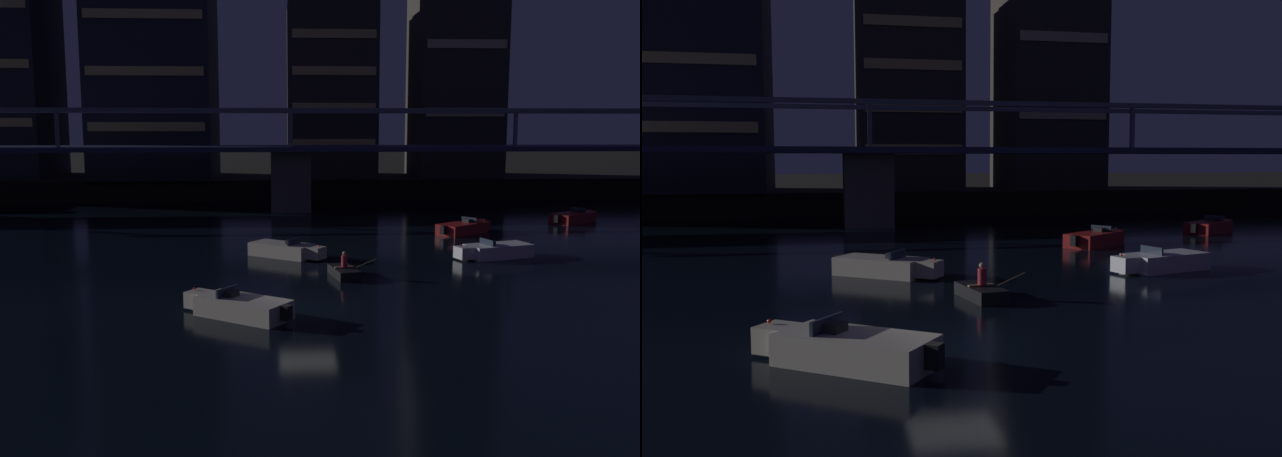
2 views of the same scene
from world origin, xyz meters
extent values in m
plane|color=black|center=(0.00, 0.00, 0.00)|extent=(400.00, 400.00, 0.00)
cube|color=black|center=(0.00, 83.00, 1.10)|extent=(240.00, 80.00, 2.20)
cube|color=#605B51|center=(0.00, 35.00, 2.77)|extent=(3.60, 4.40, 5.55)
cube|color=#2D3856|center=(0.00, 35.00, 5.78)|extent=(86.45, 6.40, 0.45)
cube|color=slate|center=(0.00, 32.10, 9.20)|extent=(86.45, 0.36, 0.36)
cube|color=slate|center=(0.00, 37.90, 9.20)|extent=(86.45, 0.36, 0.36)
cube|color=slate|center=(0.00, 32.10, 7.60)|extent=(0.30, 0.30, 3.20)
cube|color=slate|center=(20.11, 32.10, 7.60)|extent=(0.30, 0.30, 3.20)
cube|color=#282833|center=(-14.40, 48.77, 16.06)|extent=(12.77, 12.34, 27.72)
cube|color=#F2D172|center=(-14.40, 42.55, 7.74)|extent=(11.75, 0.10, 0.90)
cube|color=#F2D172|center=(-14.40, 42.55, 13.29)|extent=(11.75, 0.10, 0.90)
cube|color=#38332D|center=(4.86, 49.55, 11.67)|extent=(9.61, 9.38, 18.95)
cube|color=#F2D172|center=(4.86, 44.81, 5.99)|extent=(8.85, 0.10, 0.90)
cube|color=#F2D172|center=(4.86, 44.81, 9.78)|extent=(8.85, 0.10, 0.90)
cube|color=#F2D172|center=(4.86, 44.81, 13.57)|extent=(8.85, 0.10, 0.90)
cube|color=#F2D172|center=(4.86, 44.81, 17.36)|extent=(8.85, 0.10, 0.90)
cube|color=#38332D|center=(18.76, 48.99, 19.86)|extent=(9.20, 9.83, 35.31)
cube|color=beige|center=(18.76, 44.03, 9.26)|extent=(8.46, 0.10, 0.90)
cube|color=beige|center=(18.76, 44.03, 16.33)|extent=(8.46, 0.10, 0.90)
cube|color=beige|center=(-2.73, -1.49, 0.40)|extent=(4.23, 3.73, 0.80)
cube|color=beige|center=(-4.69, -0.10, 0.45)|extent=(1.31, 1.33, 0.70)
cube|color=#283342|center=(-3.42, -1.00, 0.98)|extent=(0.86, 1.16, 0.36)
cube|color=#262628|center=(-3.22, -1.14, 0.92)|extent=(0.65, 0.69, 0.24)
cube|color=black|center=(-0.97, -2.73, 0.50)|extent=(0.50, 0.50, 0.60)
sphere|color=red|center=(-4.90, 0.04, 0.88)|extent=(0.12, 0.12, 0.12)
cube|color=beige|center=(-0.99, 11.98, 0.40)|extent=(4.23, 3.74, 0.80)
cube|color=beige|center=(0.96, 10.58, 0.45)|extent=(1.31, 1.33, 0.70)
cube|color=#283342|center=(-0.30, 11.49, 0.98)|extent=(0.87, 1.16, 0.36)
cube|color=#262628|center=(-0.51, 11.63, 0.92)|extent=(0.65, 0.69, 0.24)
cube|color=black|center=(-2.75, 13.24, 0.50)|extent=(0.50, 0.50, 0.60)
sphere|color=red|center=(1.17, 10.44, 0.88)|extent=(0.12, 0.12, 0.12)
cube|color=maroon|center=(22.77, 25.30, 0.40)|extent=(4.24, 3.70, 0.80)
cube|color=maroon|center=(24.75, 26.67, 0.45)|extent=(1.30, 1.33, 0.70)
cube|color=#283342|center=(23.47, 25.79, 0.98)|extent=(0.85, 1.17, 0.36)
cube|color=#262628|center=(23.27, 25.64, 0.92)|extent=(0.65, 0.69, 0.24)
cube|color=black|center=(21.00, 24.08, 0.50)|extent=(0.50, 0.50, 0.60)
sphere|color=red|center=(24.96, 26.81, 0.88)|extent=(0.12, 0.12, 0.12)
cube|color=maroon|center=(12.22, 20.02, 0.40)|extent=(4.20, 3.81, 0.80)
cube|color=maroon|center=(14.12, 21.49, 0.45)|extent=(1.32, 1.33, 0.70)
cube|color=#283342|center=(12.89, 20.54, 0.98)|extent=(0.90, 1.13, 0.36)
cube|color=#262628|center=(12.69, 20.39, 0.92)|extent=(0.66, 0.69, 0.24)
cube|color=black|center=(10.51, 18.71, 0.50)|extent=(0.50, 0.50, 0.60)
sphere|color=#33D84C|center=(14.32, 21.65, 0.88)|extent=(0.12, 0.12, 0.12)
cube|color=silver|center=(11.98, 10.85, 0.40)|extent=(4.27, 2.90, 0.80)
cube|color=silver|center=(9.69, 10.12, 0.45)|extent=(1.16, 1.22, 0.70)
cube|color=#283342|center=(11.17, 10.59, 0.98)|extent=(0.50, 1.32, 0.36)
cube|color=#262628|center=(11.41, 10.67, 0.92)|extent=(0.55, 0.65, 0.24)
cube|color=black|center=(14.04, 11.50, 0.50)|extent=(0.45, 0.45, 0.60)
sphere|color=red|center=(9.45, 10.04, 0.88)|extent=(0.12, 0.12, 0.12)
cube|color=black|center=(2.17, 6.05, 0.24)|extent=(1.56, 2.76, 0.48)
cube|color=#7F6647|center=(2.17, 6.05, 0.51)|extent=(1.01, 0.38, 0.06)
cylinder|color=#B22633|center=(2.19, 5.95, 0.84)|extent=(0.32, 0.32, 0.60)
sphere|color=tan|center=(2.19, 5.95, 1.25)|extent=(0.22, 0.22, 0.22)
cylinder|color=olive|center=(3.20, 6.24, 0.58)|extent=(1.50, 0.33, 0.59)
camera|label=1|loc=(-1.32, -29.56, 7.85)|focal=39.07mm
camera|label=2|loc=(-3.51, -18.55, 5.09)|focal=39.29mm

